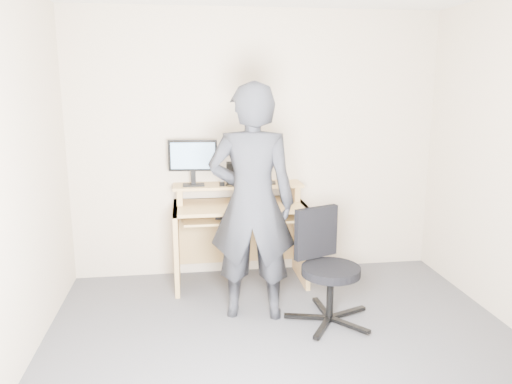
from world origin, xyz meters
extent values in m
plane|color=#55555A|center=(0.00, 0.00, 0.00)|extent=(3.50, 3.50, 0.00)
cube|color=beige|center=(0.00, 1.75, 1.25)|extent=(3.50, 0.02, 2.50)
cube|color=tan|center=(-0.78, 1.45, 0.38)|extent=(0.04, 0.60, 0.75)
cube|color=tan|center=(0.38, 1.45, 0.38)|extent=(0.04, 0.60, 0.75)
cube|color=tan|center=(-0.20, 1.45, 0.73)|extent=(1.20, 0.60, 0.03)
cube|color=tan|center=(-0.20, 1.37, 0.64)|extent=(1.02, 0.38, 0.02)
cube|color=tan|center=(-0.74, 1.60, 0.82)|extent=(0.05, 0.28, 0.15)
cube|color=tan|center=(0.34, 1.60, 0.82)|extent=(0.05, 0.28, 0.15)
cube|color=tan|center=(-0.20, 1.60, 0.90)|extent=(1.20, 0.30, 0.02)
cube|color=tan|center=(-0.20, 1.74, 0.42)|extent=(1.20, 0.03, 0.65)
cube|color=black|center=(-0.61, 1.58, 0.92)|extent=(0.19, 0.12, 0.01)
cube|color=black|center=(-0.61, 1.60, 0.99)|extent=(0.04, 0.04, 0.12)
cube|color=black|center=(-0.61, 1.58, 1.19)|extent=(0.44, 0.07, 0.28)
cube|color=#7BA8D5|center=(-0.61, 1.56, 1.19)|extent=(0.40, 0.04, 0.24)
cube|color=black|center=(-0.27, 1.62, 1.01)|extent=(0.07, 0.13, 0.20)
cylinder|color=#B5B5BA|center=(-0.14, 1.57, 1.00)|extent=(0.10, 0.10, 0.18)
cube|color=black|center=(0.12, 1.58, 0.92)|extent=(0.08, 0.14, 0.01)
cube|color=black|center=(-0.35, 1.52, 0.93)|extent=(0.05, 0.04, 0.03)
torus|color=silver|center=(-0.28, 1.63, 0.92)|extent=(0.19, 0.19, 0.06)
cube|color=black|center=(-0.19, 1.36, 0.67)|extent=(0.48, 0.26, 0.03)
ellipsoid|color=black|center=(0.05, 1.35, 0.77)|extent=(0.10, 0.07, 0.04)
cube|color=black|center=(0.57, 0.62, 0.04)|extent=(0.34, 0.17, 0.03)
cube|color=black|center=(0.39, 0.73, 0.04)|extent=(0.07, 0.35, 0.03)
cube|color=black|center=(0.23, 0.59, 0.04)|extent=(0.35, 0.13, 0.03)
cube|color=black|center=(0.30, 0.39, 0.04)|extent=(0.22, 0.32, 0.03)
cube|color=black|center=(0.52, 0.41, 0.04)|extent=(0.26, 0.29, 0.03)
cylinder|color=black|center=(0.40, 0.55, 0.23)|extent=(0.05, 0.05, 0.36)
cylinder|color=black|center=(0.40, 0.55, 0.43)|extent=(0.45, 0.45, 0.06)
cube|color=black|center=(0.33, 0.73, 0.68)|extent=(0.37, 0.19, 0.41)
imported|color=black|center=(-0.18, 0.77, 0.92)|extent=(0.74, 0.56, 1.85)
camera|label=1|loc=(-0.67, -2.93, 1.84)|focal=35.00mm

